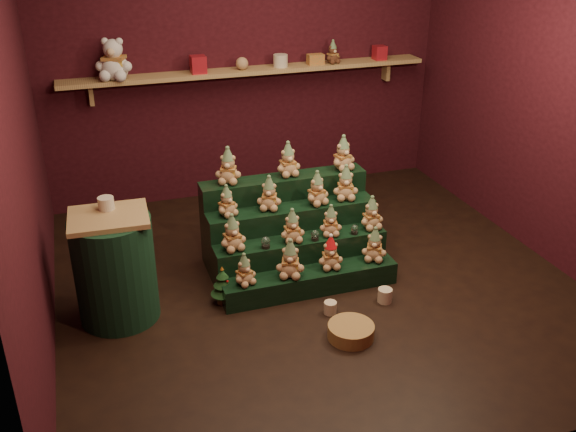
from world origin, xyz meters
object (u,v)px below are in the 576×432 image
object	(u,v)px
side_table	(115,268)
white_bear	(113,53)
mug_left	(330,308)
snow_globe_a	(266,242)
mini_christmas_tree	(223,285)
riser_tier_front	(310,282)
snow_globe_c	(355,229)
mug_right	(385,295)
brown_bear	(333,52)
wicker_basket	(351,331)
snow_globe_b	(315,235)

from	to	relation	value
side_table	white_bear	xyz separation A→B (m)	(0.27, 1.83, 1.14)
mug_left	snow_globe_a	bearing A→B (deg)	125.38
side_table	white_bear	world-z (taller)	white_bear
mini_christmas_tree	riser_tier_front	bearing A→B (deg)	-4.72
snow_globe_c	mug_left	size ratio (longest dim) A/B	0.83
mug_left	white_bear	world-z (taller)	white_bear
snow_globe_a	mug_right	xyz separation A→B (m)	(0.80, -0.48, -0.35)
mug_right	brown_bear	size ratio (longest dim) A/B	0.50
snow_globe_c	brown_bear	world-z (taller)	brown_bear
riser_tier_front	mug_left	size ratio (longest dim) A/B	14.77
wicker_basket	riser_tier_front	bearing A→B (deg)	95.56
snow_globe_c	wicker_basket	bearing A→B (deg)	-114.46
riser_tier_front	wicker_basket	world-z (taller)	riser_tier_front
riser_tier_front	wicker_basket	size ratio (longest dim) A/B	4.29
side_table	mini_christmas_tree	distance (m)	0.80
side_table	wicker_basket	bearing A→B (deg)	-25.06
mug_right	snow_globe_a	bearing A→B (deg)	149.23
mini_christmas_tree	mug_left	xyz separation A→B (m)	(0.72, -0.39, -0.11)
mini_christmas_tree	wicker_basket	xyz separation A→B (m)	(0.74, -0.71, -0.10)
snow_globe_a	side_table	distance (m)	1.13
mini_christmas_tree	mug_left	world-z (taller)	mini_christmas_tree
white_bear	mini_christmas_tree	bearing A→B (deg)	-55.10
mug_left	brown_bear	bearing A→B (deg)	68.46
mug_right	wicker_basket	xyz separation A→B (m)	(-0.43, -0.34, -0.00)
mug_left	mug_right	world-z (taller)	mug_right
snow_globe_a	brown_bear	xyz separation A→B (m)	(1.25, 1.80, 1.02)
mug_left	wicker_basket	size ratio (longest dim) A/B	0.29
snow_globe_a	white_bear	bearing A→B (deg)	115.60
side_table	wicker_basket	distance (m)	1.73
snow_globe_c	white_bear	distance (m)	2.67
riser_tier_front	white_bear	size ratio (longest dim) A/B	3.01
wicker_basket	brown_bear	world-z (taller)	brown_bear
snow_globe_a	side_table	world-z (taller)	side_table
mug_right	white_bear	world-z (taller)	white_bear
mini_christmas_tree	mug_left	distance (m)	0.82
side_table	snow_globe_b	bearing A→B (deg)	3.64
white_bear	riser_tier_front	bearing A→B (deg)	-38.67
riser_tier_front	mug_right	world-z (taller)	riser_tier_front
riser_tier_front	white_bear	bearing A→B (deg)	120.86
snow_globe_a	mug_left	world-z (taller)	snow_globe_a
snow_globe_a	brown_bear	size ratio (longest dim) A/B	0.42
snow_globe_b	riser_tier_front	bearing A→B (deg)	-120.98
snow_globe_b	white_bear	bearing A→B (deg)	125.15
mug_left	mug_right	xyz separation A→B (m)	(0.45, 0.01, 0.01)
mug_right	mini_christmas_tree	bearing A→B (deg)	162.36
mug_right	white_bear	distance (m)	3.19
snow_globe_c	mug_left	distance (m)	0.72
mini_christmas_tree	mug_right	distance (m)	1.24
snow_globe_a	side_table	bearing A→B (deg)	-178.55
white_bear	brown_bear	bearing A→B (deg)	20.47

